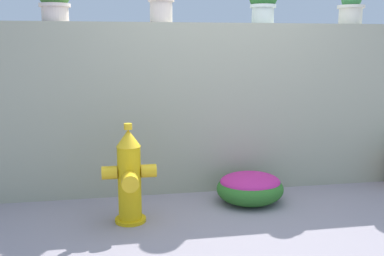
{
  "coord_description": "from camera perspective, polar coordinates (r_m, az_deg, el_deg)",
  "views": [
    {
      "loc": [
        -1.0,
        -3.12,
        1.48
      ],
      "look_at": [
        -0.27,
        1.02,
        0.68
      ],
      "focal_mm": 40.85,
      "sensor_mm": 36.0,
      "label": 1
    }
  ],
  "objects": [
    {
      "name": "ground_plane",
      "position": [
        3.6,
        7.32,
        -13.58
      ],
      "size": [
        24.0,
        24.0,
        0.0
      ],
      "primitive_type": "plane",
      "color": "gray"
    },
    {
      "name": "stone_wall",
      "position": [
        4.5,
        2.99,
        2.68
      ],
      "size": [
        5.66,
        0.32,
        1.69
      ],
      "primitive_type": "cube",
      "color": "#9E9F86",
      "rests_on": "ground"
    },
    {
      "name": "potted_plant_4",
      "position": [
        5.02,
        20.05,
        14.79
      ],
      "size": [
        0.28,
        0.28,
        0.36
      ],
      "color": "beige",
      "rests_on": "stone_wall"
    },
    {
      "name": "fire_hydrant",
      "position": [
        3.7,
        -8.17,
        -6.45
      ],
      "size": [
        0.45,
        0.37,
        0.85
      ],
      "color": "gold",
      "rests_on": "ground"
    },
    {
      "name": "flower_bush_left",
      "position": [
        4.21,
        7.59,
        -7.61
      ],
      "size": [
        0.64,
        0.58,
        0.3
      ],
      "color": "#2E6C25",
      "rests_on": "ground"
    }
  ]
}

